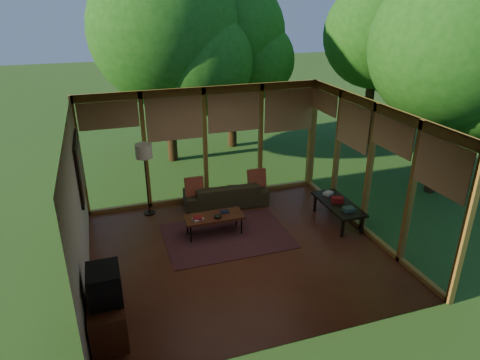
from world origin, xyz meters
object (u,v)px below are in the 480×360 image
object	(u,v)px
television	(104,285)
floor_lamp	(144,155)
media_cabinet	(108,316)
coffee_table	(214,217)
sofa	(226,194)
side_console	(338,205)

from	to	relation	value
television	floor_lamp	size ratio (longest dim) A/B	0.33
floor_lamp	media_cabinet	bearing A→B (deg)	-106.03
coffee_table	sofa	bearing A→B (deg)	63.59
television	floor_lamp	xyz separation A→B (m)	(1.01, 3.59, 0.56)
media_cabinet	television	distance (m)	0.55
media_cabinet	floor_lamp	size ratio (longest dim) A/B	0.61
sofa	coffee_table	size ratio (longest dim) A/B	1.60
television	coffee_table	world-z (taller)	television
media_cabinet	coffee_table	distance (m)	3.14
television	side_console	world-z (taller)	television
sofa	side_console	xyz separation A→B (m)	(2.06, -1.56, 0.13)
television	floor_lamp	distance (m)	3.77
sofa	floor_lamp	distance (m)	2.11
television	side_console	xyz separation A→B (m)	(4.85, 1.92, -0.44)
media_cabinet	television	world-z (taller)	television
sofa	television	size ratio (longest dim) A/B	3.49
side_console	sofa	bearing A→B (deg)	142.86
sofa	media_cabinet	bearing A→B (deg)	54.69
television	coffee_table	size ratio (longest dim) A/B	0.46
television	sofa	bearing A→B (deg)	51.30
media_cabinet	coffee_table	size ratio (longest dim) A/B	0.83
media_cabinet	television	xyz separation A→B (m)	(0.02, 0.00, 0.55)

